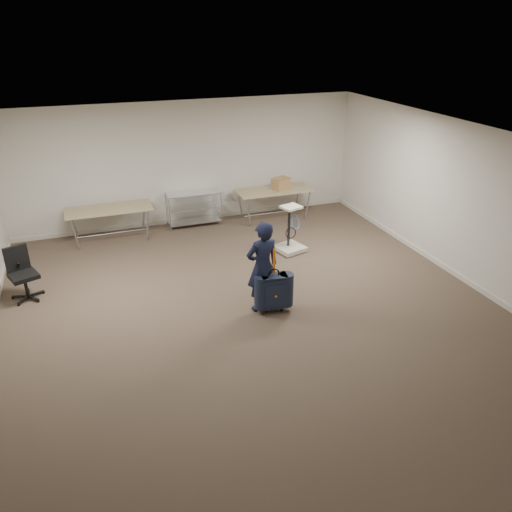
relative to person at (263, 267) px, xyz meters
name	(u,v)px	position (x,y,z in m)	size (l,w,h in m)	color
ground	(255,314)	(-0.18, -0.13, -0.78)	(9.00, 9.00, 0.00)	#45362A
room_shell	(230,275)	(-0.18, 1.25, -0.73)	(8.00, 9.00, 9.00)	beige
folding_table_left	(109,211)	(-2.08, 3.82, -0.10)	(1.80, 0.75, 0.73)	tan
folding_table_right	(274,192)	(1.72, 3.82, -0.10)	(1.80, 0.75, 0.73)	tan
wire_shelf	(194,207)	(-0.18, 4.07, -0.34)	(1.22, 0.47, 0.80)	silver
person	(263,267)	(0.00, 0.00, 0.00)	(0.57, 0.37, 1.55)	black
suitcase	(274,291)	(0.14, -0.16, -0.39)	(0.44, 0.29, 1.13)	black
office_chair	(25,283)	(-3.70, 1.73, -0.50)	(0.56, 0.56, 0.92)	black
equipment_cart	(290,240)	(1.34, 1.95, -0.52)	(0.66, 0.66, 0.99)	beige
cardboard_box	(281,184)	(1.88, 3.78, 0.09)	(0.37, 0.28, 0.28)	olive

